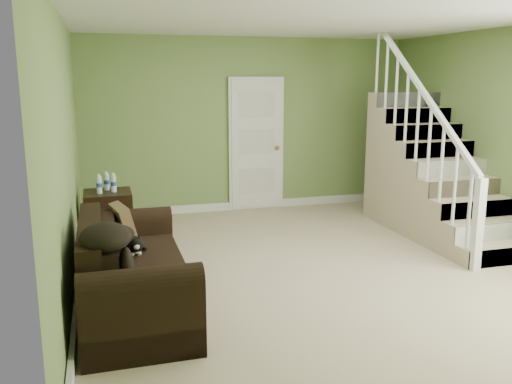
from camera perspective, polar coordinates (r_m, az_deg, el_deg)
floor at (r=6.00m, az=6.34°, el=-7.65°), size 5.00×5.50×0.01m
ceiling at (r=5.69m, az=6.97°, el=17.86°), size 5.00×5.50×0.01m
wall_back at (r=8.29m, az=-0.72°, el=7.06°), size 5.00×0.04×2.60m
wall_front at (r=3.37m, az=24.88°, el=-1.25°), size 5.00×0.04×2.60m
wall_left at (r=5.28m, az=-19.35°, el=3.58°), size 0.04×5.50×2.60m
baseboard_back at (r=8.46m, az=-0.65°, el=-1.35°), size 5.00×0.04×0.12m
baseboard_left at (r=5.58m, az=-18.16°, el=-9.10°), size 0.04×5.50×0.12m
baseboard_right at (r=7.26m, az=24.76°, el=-4.73°), size 0.04×5.50×0.12m
door at (r=8.31m, az=0.03°, el=5.03°), size 0.86×0.12×2.02m
staircase at (r=7.59m, az=17.69°, el=1.02°), size 1.00×2.51×2.82m
sofa at (r=4.91m, az=-13.20°, el=-8.62°), size 0.88×2.05×0.81m
side_table at (r=6.80m, az=-15.24°, el=-2.66°), size 0.56×0.56×0.89m
cat at (r=5.06m, az=-12.64°, el=-5.46°), size 0.20×0.42×0.20m
banana at (r=4.32m, az=-10.17°, el=-9.10°), size 0.12×0.22×0.06m
throw_pillow at (r=5.35m, az=-13.67°, el=-3.48°), size 0.28×0.44×0.42m
throw_blanket at (r=4.21m, az=-15.58°, el=-4.59°), size 0.45×0.55×0.20m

